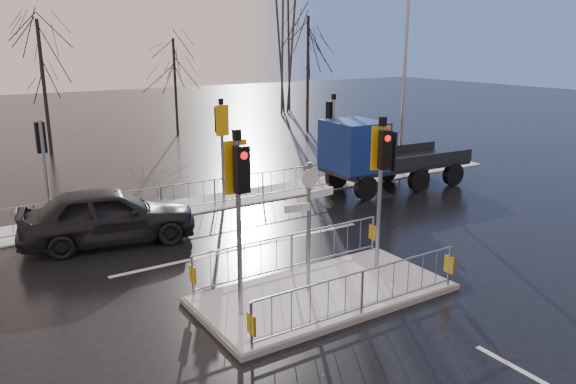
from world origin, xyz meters
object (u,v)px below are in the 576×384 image
traffic_island (323,280)px  street_lamp_right (406,75)px  car_far_lane (108,215)px  flatbed_truck (372,153)px

traffic_island → street_lamp_right: 14.14m
car_far_lane → street_lamp_right: size_ratio=0.63×
traffic_island → flatbed_truck: (7.26, 6.73, 1.14)m
traffic_island → car_far_lane: (-3.21, 6.36, 0.47)m
car_far_lane → flatbed_truck: (10.47, 0.38, 0.67)m
car_far_lane → street_lamp_right: bearing=-71.1°
traffic_island → flatbed_truck: 9.97m
traffic_island → flatbed_truck: traffic_island is taller
car_far_lane → flatbed_truck: 10.50m
car_far_lane → street_lamp_right: 14.40m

